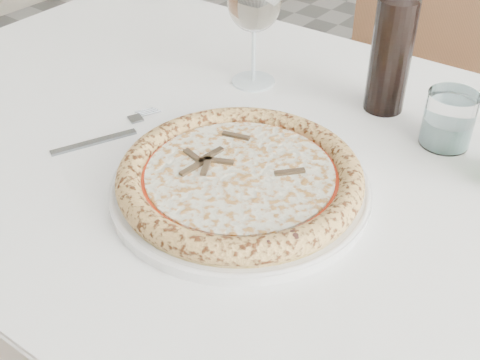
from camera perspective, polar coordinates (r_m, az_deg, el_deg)
The scene contains 8 objects.
dining_table at distance 0.91m, azimuth 3.84°, elevation -2.48°, with size 1.48×0.90×0.76m.
chair_far at distance 1.63m, azimuth 17.43°, elevation 9.14°, with size 0.56×0.56×0.93m.
plate at distance 0.79m, azimuth -0.00°, elevation -0.66°, with size 0.34×0.34×0.02m.
pizza at distance 0.78m, azimuth -0.00°, elevation 0.38°, with size 0.32×0.32×0.03m.
fork at distance 0.93m, azimuth -12.38°, elevation 4.28°, with size 0.06×0.18×0.00m.
wine_glass at distance 1.00m, azimuth 1.37°, elevation 16.38°, with size 0.09×0.09×0.19m.
tumbler at distance 0.92m, azimuth 19.12°, elevation 5.16°, with size 0.07×0.07×0.08m.
wine_bottle at distance 0.96m, azimuth 14.27°, elevation 12.35°, with size 0.06×0.06×0.26m.
Camera 1 is at (0.48, -0.58, 1.24)m, focal length 45.00 mm.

